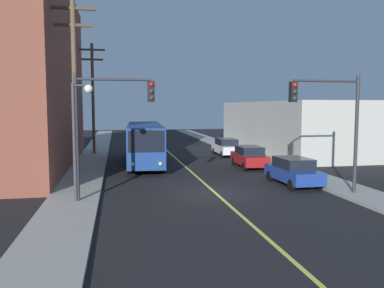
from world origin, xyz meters
name	(u,v)px	position (x,y,z in m)	size (l,w,h in m)	color
ground_plane	(215,193)	(0.00, 0.00, 0.00)	(120.00, 120.00, 0.00)	black
sidewalk_left	(88,167)	(-7.25, 10.00, 0.07)	(2.50, 90.00, 0.15)	gray
sidewalk_right	(273,162)	(7.25, 10.00, 0.07)	(2.50, 90.00, 0.15)	gray
lane_stripe_center	(175,158)	(0.00, 15.00, 0.01)	(0.16, 60.00, 0.01)	#D8CC4C
building_right_warehouse	(307,126)	(14.49, 18.70, 2.54)	(12.00, 22.27, 5.08)	#B2B2A8
city_bus	(145,142)	(-2.97, 11.27, 1.82)	(3.13, 12.25, 3.20)	navy
parked_car_blue	(293,171)	(4.97, 1.24, 0.84)	(1.90, 4.44, 1.62)	navy
parked_car_red	(249,157)	(4.66, 8.19, 0.84)	(1.94, 4.46, 1.62)	maroon
parked_car_white	(226,147)	(4.92, 15.60, 0.84)	(1.82, 4.40, 1.62)	silver
utility_pole_near	(75,84)	(-7.35, 2.78, 5.84)	(2.40, 0.28, 10.36)	brown
utility_pole_mid	(93,93)	(-7.29, 18.87, 5.83)	(2.40, 0.28, 10.35)	brown
traffic_signal_left_corner	(110,112)	(-5.41, -1.07, 4.30)	(3.75, 0.48, 6.00)	#2D2D33
traffic_signal_right_corner	(329,112)	(5.41, -1.84, 4.30)	(3.75, 0.48, 6.00)	#2D2D33
street_lamp_left	(79,125)	(-6.83, -1.14, 3.74)	(0.98, 0.40, 5.50)	#38383D
fire_hydrant	(284,161)	(6.85, 6.92, 0.58)	(0.44, 0.26, 0.84)	red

